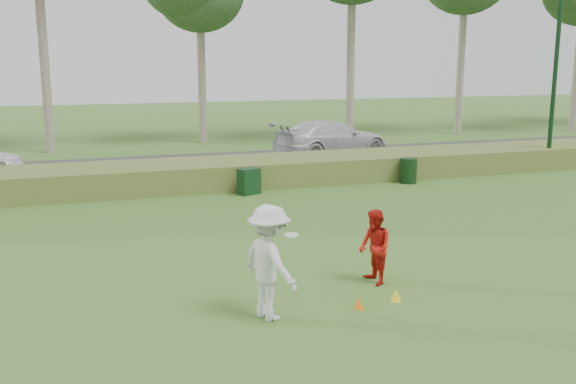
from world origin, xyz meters
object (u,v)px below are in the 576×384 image
object	(u,v)px
lamp_post	(558,33)
trash_bin	(408,171)
cone_orange	(359,303)
cone_yellow	(396,295)
car_right	(331,138)
player_white	(270,262)
utility_cabinet	(249,181)
player_red	(375,247)

from	to	relation	value
lamp_post	trash_bin	distance (m)	8.83
cone_orange	trash_bin	world-z (taller)	trash_bin
cone_yellow	car_right	bearing A→B (deg)	71.14
cone_orange	trash_bin	distance (m)	12.85
player_white	cone_yellow	distance (m)	2.68
lamp_post	trash_bin	xyz separation A→B (m)	(-7.14, -0.87, -5.12)
cone_orange	utility_cabinet	bearing A→B (deg)	85.46
lamp_post	car_right	size ratio (longest dim) A/B	1.42
player_white	player_red	size ratio (longest dim) A/B	1.33
player_white	utility_cabinet	size ratio (longest dim) A/B	2.31
cone_orange	utility_cabinet	world-z (taller)	utility_cabinet
car_right	lamp_post	bearing A→B (deg)	-143.96
player_red	cone_orange	bearing A→B (deg)	-38.18
cone_yellow	car_right	size ratio (longest dim) A/B	0.04
cone_orange	car_right	world-z (taller)	car_right
cone_yellow	trash_bin	world-z (taller)	trash_bin
lamp_post	cone_yellow	distance (m)	18.45
player_red	car_right	size ratio (longest dim) A/B	0.27
cone_orange	cone_yellow	xyz separation A→B (m)	(0.84, 0.12, 0.01)
player_red	player_white	bearing A→B (deg)	-68.86
cone_orange	trash_bin	bearing A→B (deg)	56.73
player_red	cone_orange	size ratio (longest dim) A/B	7.11
car_right	utility_cabinet	bearing A→B (deg)	126.58
player_white	cone_yellow	bearing A→B (deg)	-110.26
trash_bin	car_right	xyz separation A→B (m)	(-0.15, 7.13, 0.43)
lamp_post	player_red	bearing A→B (deg)	-141.85
trash_bin	car_right	size ratio (longest dim) A/B	0.16
trash_bin	lamp_post	bearing A→B (deg)	6.92
player_red	trash_bin	bearing A→B (deg)	146.56
lamp_post	utility_cabinet	distance (m)	14.33
lamp_post	car_right	distance (m)	10.70
lamp_post	cone_orange	world-z (taller)	lamp_post
lamp_post	cone_yellow	xyz separation A→B (m)	(-13.35, -11.49, -5.47)
player_red	cone_orange	xyz separation A→B (m)	(-0.89, -1.16, -0.66)
lamp_post	trash_bin	bearing A→B (deg)	-173.08
trash_bin	cone_orange	bearing A→B (deg)	-123.27
player_red	utility_cabinet	distance (m)	9.54
lamp_post	cone_orange	distance (m)	19.14
car_right	trash_bin	bearing A→B (deg)	167.90
lamp_post	player_white	bearing A→B (deg)	-144.12
player_white	car_right	distance (m)	19.71
player_white	trash_bin	size ratio (longest dim) A/B	2.20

